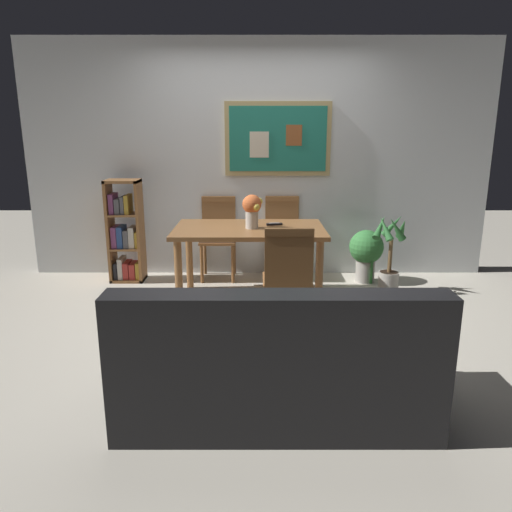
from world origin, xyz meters
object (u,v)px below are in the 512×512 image
(dining_table, at_px, (248,237))
(dining_chair_far_right, at_px, (281,230))
(dining_chair_far_left, at_px, (218,231))
(leather_couch, at_px, (274,365))
(dining_chair_near_right, at_px, (287,271))
(tv_remote, at_px, (273,224))
(bookshelf, at_px, (125,236))
(potted_palm, at_px, (389,257))
(flower_vase, at_px, (251,208))
(potted_ivy, at_px, (365,251))

(dining_table, xyz_separation_m, dining_chair_far_right, (0.36, 0.82, -0.10))
(dining_chair_far_left, bearing_deg, leather_couch, -79.18)
(dining_chair_near_right, xyz_separation_m, tv_remote, (-0.08, 0.92, 0.21))
(leather_couch, relative_size, bookshelf, 1.61)
(dining_chair_far_left, bearing_deg, potted_palm, -17.99)
(leather_couch, relative_size, tv_remote, 11.15)
(potted_palm, distance_m, flower_vase, 1.53)
(leather_couch, height_order, potted_palm, leather_couch)
(dining_chair_far_right, bearing_deg, dining_chair_far_left, -178.71)
(dining_chair_far_right, height_order, flower_vase, flower_vase)
(potted_ivy, bearing_deg, dining_chair_far_right, 166.11)
(dining_chair_far_right, bearing_deg, potted_palm, -29.21)
(dining_chair_near_right, relative_size, leather_couch, 0.51)
(dining_chair_far_right, distance_m, potted_ivy, 0.96)
(flower_vase, bearing_deg, dining_chair_far_left, 114.68)
(leather_couch, relative_size, potted_palm, 2.19)
(dining_chair_near_right, height_order, potted_palm, dining_chair_near_right)
(dining_table, distance_m, tv_remote, 0.29)
(potted_ivy, xyz_separation_m, potted_palm, (0.16, -0.37, 0.03))
(dining_chair_far_right, height_order, leather_couch, dining_chair_far_right)
(flower_vase, distance_m, tv_remote, 0.32)
(bookshelf, distance_m, potted_ivy, 2.65)
(dining_chair_far_left, relative_size, flower_vase, 2.84)
(dining_chair_near_right, relative_size, tv_remote, 5.64)
(dining_chair_near_right, bearing_deg, dining_chair_far_left, 112.83)
(dining_chair_near_right, bearing_deg, flower_vase, 110.74)
(dining_chair_far_left, height_order, tv_remote, dining_chair_far_left)
(dining_chair_far_left, height_order, leather_couch, dining_chair_far_left)
(bookshelf, bearing_deg, dining_table, -25.62)
(leather_couch, xyz_separation_m, potted_palm, (1.25, 2.21, 0.07))
(dining_chair_far_right, relative_size, potted_palm, 1.11)
(dining_chair_far_right, relative_size, tv_remote, 5.64)
(dining_chair_near_right, relative_size, dining_chair_far_right, 1.00)
(dining_table, distance_m, flower_vase, 0.29)
(bookshelf, relative_size, tv_remote, 6.94)
(flower_vase, bearing_deg, leather_couch, -85.73)
(flower_vase, relative_size, tv_remote, 1.99)
(potted_ivy, relative_size, potted_palm, 0.71)
(leather_couch, xyz_separation_m, tv_remote, (0.07, 2.09, 0.43))
(potted_palm, height_order, flower_vase, flower_vase)
(dining_chair_far_left, xyz_separation_m, flower_vase, (0.39, -0.84, 0.39))
(dining_chair_far_right, relative_size, flower_vase, 2.84)
(dining_chair_near_right, bearing_deg, leather_couch, -97.18)
(potted_palm, height_order, tv_remote, potted_palm)
(dining_chair_far_left, distance_m, dining_chair_far_right, 0.72)
(bookshelf, height_order, tv_remote, bookshelf)
(dining_table, relative_size, dining_chair_far_left, 1.57)
(flower_vase, height_order, tv_remote, flower_vase)
(potted_ivy, distance_m, tv_remote, 1.20)
(dining_table, relative_size, potted_ivy, 2.45)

